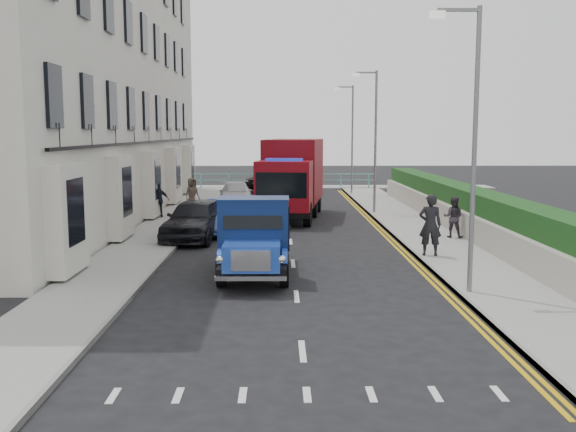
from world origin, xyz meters
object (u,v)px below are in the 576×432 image
(lamp_far, at_px, (350,133))
(red_lorry, at_px, (292,176))
(lamp_mid, at_px, (373,133))
(parked_car_front, at_px, (195,219))
(lamp_near, at_px, (470,134))
(bedford_lorry, at_px, (254,243))
(pedestrian_east_near, at_px, (430,225))

(lamp_far, xyz_separation_m, red_lorry, (-3.98, -11.18, -2.03))
(lamp_mid, relative_size, parked_car_front, 1.52)
(red_lorry, bearing_deg, lamp_near, -66.78)
(lamp_mid, bearing_deg, lamp_near, -90.00)
(bedford_lorry, bearing_deg, lamp_mid, 69.83)
(parked_car_front, bearing_deg, lamp_far, 73.34)
(pedestrian_east_near, bearing_deg, bedford_lorry, 35.49)
(lamp_near, relative_size, red_lorry, 0.95)
(lamp_mid, relative_size, red_lorry, 0.95)
(lamp_far, height_order, parked_car_front, lamp_far)
(parked_car_front, distance_m, pedestrian_east_near, 8.89)
(bedford_lorry, bearing_deg, red_lorry, 84.55)
(lamp_far, height_order, pedestrian_east_near, lamp_far)
(lamp_mid, distance_m, pedestrian_east_near, 11.68)
(red_lorry, relative_size, parked_car_front, 1.60)
(parked_car_front, height_order, pedestrian_east_near, pedestrian_east_near)
(lamp_near, relative_size, lamp_mid, 1.00)
(lamp_far, height_order, red_lorry, lamp_far)
(red_lorry, xyz_separation_m, parked_car_front, (-3.79, -6.28, -1.19))
(lamp_mid, relative_size, pedestrian_east_near, 3.54)
(lamp_near, xyz_separation_m, pedestrian_east_near, (0.22, 4.69, -2.89))
(bedford_lorry, relative_size, pedestrian_east_near, 2.44)
(lamp_far, bearing_deg, lamp_mid, -90.00)
(lamp_near, distance_m, red_lorry, 15.48)
(parked_car_front, bearing_deg, lamp_near, -40.33)
(lamp_near, bearing_deg, red_lorry, 105.05)
(parked_car_front, bearing_deg, red_lorry, 66.22)
(lamp_near, xyz_separation_m, lamp_far, (0.00, 26.00, 0.00))
(lamp_far, bearing_deg, bedford_lorry, -102.35)
(lamp_near, relative_size, bedford_lorry, 1.45)
(pedestrian_east_near, bearing_deg, lamp_far, -81.39)
(lamp_mid, bearing_deg, red_lorry, -163.52)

